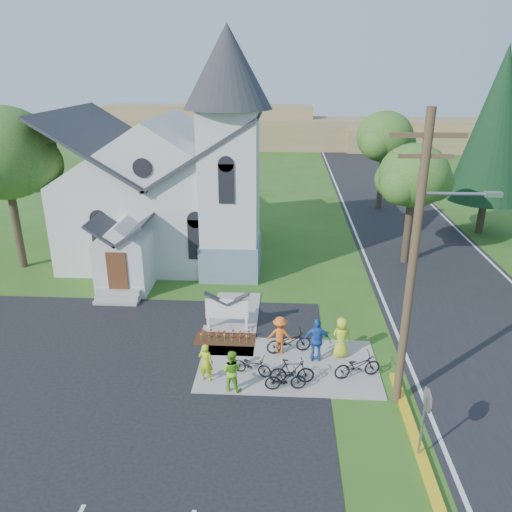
# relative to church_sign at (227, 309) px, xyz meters

# --- Properties ---
(ground) EXTENTS (120.00, 120.00, 0.00)m
(ground) POSITION_rel_church_sign_xyz_m (1.20, -3.20, -1.03)
(ground) COLOR #325719
(ground) RESTS_ON ground
(parking_lot) EXTENTS (20.00, 16.00, 0.02)m
(parking_lot) POSITION_rel_church_sign_xyz_m (-5.80, -5.20, -1.02)
(parking_lot) COLOR black
(parking_lot) RESTS_ON ground
(road) EXTENTS (8.00, 90.00, 0.02)m
(road) POSITION_rel_church_sign_xyz_m (11.20, 11.80, -1.02)
(road) COLOR black
(road) RESTS_ON ground
(sidewalk) EXTENTS (7.00, 4.00, 0.05)m
(sidewalk) POSITION_rel_church_sign_xyz_m (2.70, -2.70, -1.00)
(sidewalk) COLOR gray
(sidewalk) RESTS_ON ground
(church) EXTENTS (12.35, 12.00, 13.00)m
(church) POSITION_rel_church_sign_xyz_m (-4.28, 9.28, 4.22)
(church) COLOR silver
(church) RESTS_ON ground
(church_sign) EXTENTS (2.20, 0.40, 1.70)m
(church_sign) POSITION_rel_church_sign_xyz_m (0.00, 0.00, 0.00)
(church_sign) COLOR gray
(church_sign) RESTS_ON ground
(flower_bed) EXTENTS (2.60, 1.10, 0.07)m
(flower_bed) POSITION_rel_church_sign_xyz_m (0.00, -0.90, -0.99)
(flower_bed) COLOR #331B0D
(flower_bed) RESTS_ON ground
(utility_pole) EXTENTS (3.45, 0.28, 10.00)m
(utility_pole) POSITION_rel_church_sign_xyz_m (6.56, -4.70, 4.38)
(utility_pole) COLOR #402F20
(utility_pole) RESTS_ON ground
(stop_sign) EXTENTS (0.11, 0.76, 2.48)m
(stop_sign) POSITION_rel_church_sign_xyz_m (6.63, -7.40, 0.75)
(stop_sign) COLOR gray
(stop_sign) RESTS_ON ground
(tree_lot_corner) EXTENTS (5.60, 5.60, 9.15)m
(tree_lot_corner) POSITION_rel_church_sign_xyz_m (-12.80, 6.80, 5.58)
(tree_lot_corner) COLOR #32251B
(tree_lot_corner) RESTS_ON ground
(tree_road_near) EXTENTS (4.00, 4.00, 7.05)m
(tree_road_near) POSITION_rel_church_sign_xyz_m (9.70, 8.80, 4.18)
(tree_road_near) COLOR #32251B
(tree_road_near) RESTS_ON ground
(tree_road_mid) EXTENTS (4.40, 4.40, 7.80)m
(tree_road_mid) POSITION_rel_church_sign_xyz_m (10.20, 20.80, 4.75)
(tree_road_mid) COLOR #32251B
(tree_road_mid) RESTS_ON ground
(conifer) EXTENTS (5.20, 5.20, 12.40)m
(conifer) POSITION_rel_church_sign_xyz_m (16.20, 14.80, 6.36)
(conifer) COLOR #32251B
(conifer) RESTS_ON ground
(distant_hills) EXTENTS (61.00, 10.00, 5.60)m
(distant_hills) POSITION_rel_church_sign_xyz_m (4.56, 53.13, 1.15)
(distant_hills) COLOR olive
(distant_hills) RESTS_ON ground
(cyclist_0) EXTENTS (0.61, 0.45, 1.52)m
(cyclist_0) POSITION_rel_church_sign_xyz_m (-0.35, -3.89, -0.22)
(cyclist_0) COLOR #C1DC19
(cyclist_0) RESTS_ON sidewalk
(bike_0) EXTENTS (1.64, 0.98, 0.81)m
(bike_0) POSITION_rel_church_sign_xyz_m (1.33, -3.43, -0.57)
(bike_0) COLOR black
(bike_0) RESTS_ON sidewalk
(cyclist_1) EXTENTS (0.89, 0.77, 1.58)m
(cyclist_1) POSITION_rel_church_sign_xyz_m (0.65, -4.40, -0.19)
(cyclist_1) COLOR #74C324
(cyclist_1) RESTS_ON sidewalk
(bike_1) EXTENTS (1.55, 0.59, 0.91)m
(bike_1) POSITION_rel_church_sign_xyz_m (2.60, -4.32, -0.52)
(bike_1) COLOR black
(bike_1) RESTS_ON sidewalk
(cyclist_2) EXTENTS (1.08, 0.46, 1.83)m
(cyclist_2) POSITION_rel_church_sign_xyz_m (3.81, -2.31, -0.06)
(cyclist_2) COLOR blue
(cyclist_2) RESTS_ON sidewalk
(bike_2) EXTENTS (1.97, 1.10, 0.98)m
(bike_2) POSITION_rel_church_sign_xyz_m (2.73, -1.77, -0.49)
(bike_2) COLOR black
(bike_2) RESTS_ON sidewalk
(cyclist_3) EXTENTS (1.08, 0.66, 1.61)m
(cyclist_3) POSITION_rel_church_sign_xyz_m (2.36, -1.81, -0.17)
(cyclist_3) COLOR orange
(cyclist_3) RESTS_ON sidewalk
(bike_3) EXTENTS (1.70, 0.59, 1.00)m
(bike_3) POSITION_rel_church_sign_xyz_m (2.83, -3.89, -0.48)
(bike_3) COLOR black
(bike_3) RESTS_ON sidewalk
(cyclist_4) EXTENTS (0.95, 0.74, 1.71)m
(cyclist_4) POSITION_rel_church_sign_xyz_m (4.81, -1.94, -0.12)
(cyclist_4) COLOR #BAD728
(cyclist_4) RESTS_ON sidewalk
(bike_4) EXTENTS (1.93, 1.12, 0.96)m
(bike_4) POSITION_rel_church_sign_xyz_m (5.29, -3.35, -0.50)
(bike_4) COLOR black
(bike_4) RESTS_ON sidewalk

